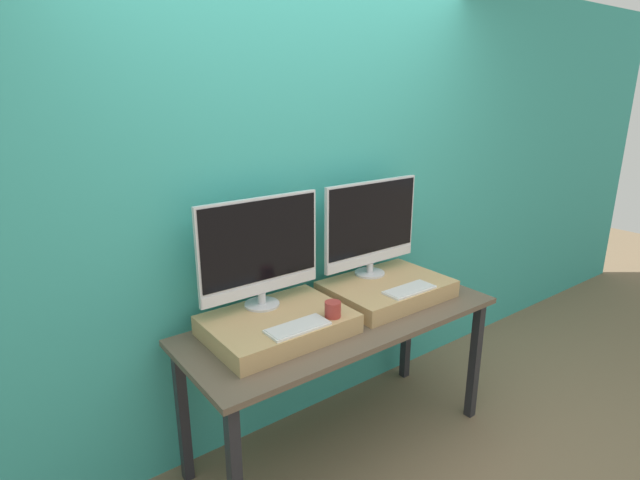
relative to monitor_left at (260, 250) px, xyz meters
The scene contains 10 objects.
ground_plane 1.35m from the monitor_left, 55.54° to the right, with size 12.00×12.00×0.00m, color #756047.
wall_back 0.44m from the monitor_left, 29.55° to the left, with size 8.00×0.04×2.60m.
workbench 0.63m from the monitor_left, 28.40° to the right, with size 1.71×0.67×0.79m.
wooden_riser_left 0.37m from the monitor_left, 90.00° to the right, with size 0.68×0.49×0.10m.
monitor_left is the anchor object (origin of this frame).
keyboard_left 0.43m from the monitor_left, 90.00° to the right, with size 0.30×0.13×0.01m.
mug 0.46m from the monitor_left, 57.16° to the right, with size 0.08×0.08×0.08m.
wooden_riser_right 0.82m from the monitor_left, 11.15° to the right, with size 0.68×0.49×0.10m.
monitor_right 0.73m from the monitor_left, ahead, with size 0.66×0.18×0.55m.
keyboard_right 0.85m from the monitor_left, 23.31° to the right, with size 0.30×0.13×0.01m.
Camera 1 is at (-1.52, -1.48, 1.94)m, focal length 28.00 mm.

